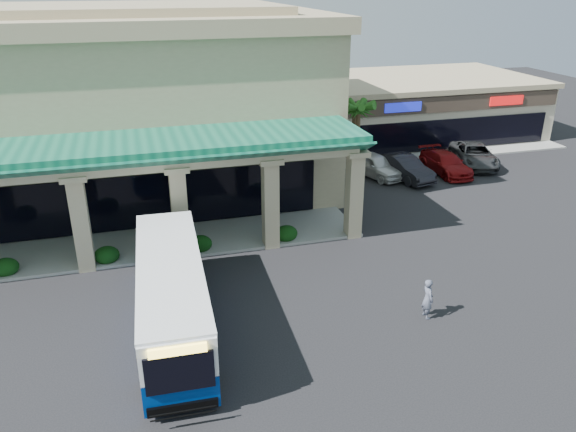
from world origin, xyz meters
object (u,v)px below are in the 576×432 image
object	(u,v)px
car_silver	(376,165)
car_gray	(474,155)
transit_bus	(172,297)
car_white	(404,168)
pedestrian	(428,299)
car_red	(446,163)

from	to	relation	value
car_silver	car_gray	world-z (taller)	car_silver
transit_bus	car_white	bearing A→B (deg)	41.70
transit_bus	car_silver	distance (m)	21.29
transit_bus	car_silver	bearing A→B (deg)	46.66
pedestrian	car_white	xyz separation A→B (m)	(6.89, 15.77, -0.06)
car_silver	car_gray	size ratio (longest dim) A/B	0.82
transit_bus	car_red	xyz separation A→B (m)	(20.23, 14.16, -0.75)
car_silver	car_gray	xyz separation A→B (m)	(8.00, 0.34, -0.01)
car_silver	car_white	world-z (taller)	car_white
pedestrian	car_red	distance (m)	19.08
car_white	car_red	bearing A→B (deg)	-7.86
car_red	car_gray	world-z (taller)	car_gray
transit_bus	car_silver	xyz separation A→B (m)	(15.20, 14.89, -0.69)
transit_bus	car_gray	bearing A→B (deg)	35.55
pedestrian	car_red	world-z (taller)	pedestrian
car_silver	car_red	bearing A→B (deg)	-26.26
transit_bus	pedestrian	world-z (taller)	transit_bus
transit_bus	pedestrian	bearing A→B (deg)	-8.63
pedestrian	car_silver	world-z (taller)	pedestrian
car_silver	pedestrian	bearing A→B (deg)	-125.26
car_red	pedestrian	bearing A→B (deg)	-123.21
car_white	car_gray	distance (m)	6.51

